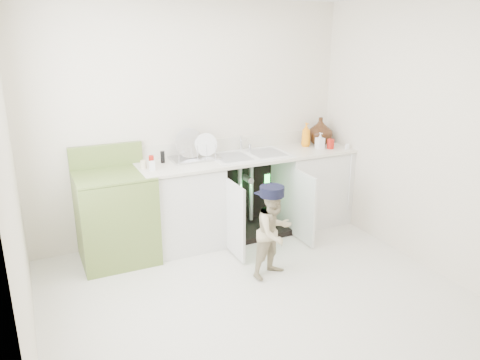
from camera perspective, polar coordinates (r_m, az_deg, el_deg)
ground at (r=4.20m, az=1.68°, el=-13.72°), size 3.50×3.50×0.00m
room_shell at (r=3.70m, az=1.85°, el=3.00°), size 6.00×5.50×1.26m
counter_run at (r=5.21m, az=1.39°, el=-1.47°), size 2.44×1.02×1.21m
avocado_stove at (r=4.75m, az=-14.89°, el=-4.23°), size 0.72×0.65×1.11m
repair_worker at (r=4.31m, az=4.18°, el=-6.19°), size 0.54×0.85×0.88m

